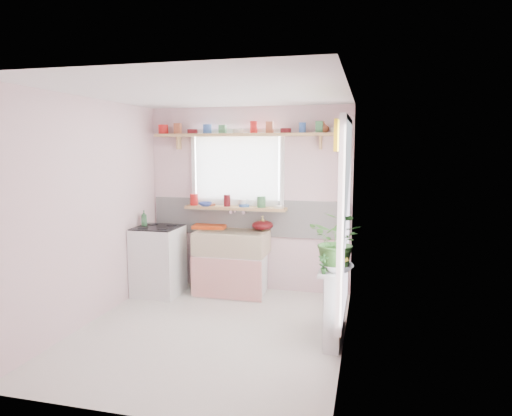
# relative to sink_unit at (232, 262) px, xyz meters

# --- Properties ---
(room) EXTENTS (3.20, 3.20, 3.20)m
(room) POSITION_rel_sink_unit_xyz_m (0.81, -0.43, 0.94)
(room) COLOR silver
(room) RESTS_ON ground
(sink_unit) EXTENTS (0.95, 0.65, 1.11)m
(sink_unit) POSITION_rel_sink_unit_xyz_m (0.00, 0.00, 0.00)
(sink_unit) COLOR white
(sink_unit) RESTS_ON ground
(cooker) EXTENTS (0.58, 0.58, 0.93)m
(cooker) POSITION_rel_sink_unit_xyz_m (-0.95, -0.24, 0.03)
(cooker) COLOR white
(cooker) RESTS_ON ground
(radiator_ledge) EXTENTS (0.22, 0.95, 0.78)m
(radiator_ledge) POSITION_rel_sink_unit_xyz_m (1.45, -1.09, -0.03)
(radiator_ledge) COLOR white
(radiator_ledge) RESTS_ON ground
(windowsill) EXTENTS (1.40, 0.22, 0.04)m
(windowsill) POSITION_rel_sink_unit_xyz_m (-0.00, 0.19, 0.71)
(windowsill) COLOR tan
(windowsill) RESTS_ON room
(pine_shelf) EXTENTS (2.52, 0.24, 0.04)m
(pine_shelf) POSITION_rel_sink_unit_xyz_m (0.15, 0.18, 1.69)
(pine_shelf) COLOR tan
(pine_shelf) RESTS_ON room
(shelf_crockery) EXTENTS (2.47, 0.11, 0.12)m
(shelf_crockery) POSITION_rel_sink_unit_xyz_m (0.11, 0.18, 1.76)
(shelf_crockery) COLOR red
(shelf_crockery) RESTS_ON pine_shelf
(sill_crockery) EXTENTS (1.35, 0.11, 0.12)m
(sill_crockery) POSITION_rel_sink_unit_xyz_m (-0.05, 0.19, 0.78)
(sill_crockery) COLOR red
(sill_crockery) RESTS_ON windowsill
(dish_tray) EXTENTS (0.49, 0.39, 0.04)m
(dish_tray) POSITION_rel_sink_unit_xyz_m (-0.38, 0.21, 0.44)
(dish_tray) COLOR #D04212
(dish_tray) RESTS_ON sink_unit
(colander) EXTENTS (0.32, 0.32, 0.13)m
(colander) POSITION_rel_sink_unit_xyz_m (0.38, 0.21, 0.48)
(colander) COLOR #570F13
(colander) RESTS_ON sink_unit
(jade_plant) EXTENTS (0.65, 0.61, 0.58)m
(jade_plant) POSITION_rel_sink_unit_xyz_m (1.48, -1.32, 0.63)
(jade_plant) COLOR #376729
(jade_plant) RESTS_ON radiator_ledge
(fruit_bowl) EXTENTS (0.38, 0.38, 0.08)m
(fruit_bowl) POSITION_rel_sink_unit_xyz_m (1.48, -1.36, 0.38)
(fruit_bowl) COLOR silver
(fruit_bowl) RESTS_ON radiator_ledge
(herb_pot) EXTENTS (0.10, 0.07, 0.19)m
(herb_pot) POSITION_rel_sink_unit_xyz_m (1.36, -1.49, 0.44)
(herb_pot) COLOR #295F26
(herb_pot) RESTS_ON radiator_ledge
(soap_bottle_sink) EXTENTS (0.11, 0.11, 0.19)m
(soap_bottle_sink) POSITION_rel_sink_unit_xyz_m (0.38, 0.21, 0.51)
(soap_bottle_sink) COLOR #D2C25D
(soap_bottle_sink) RESTS_ON sink_unit
(sill_cup) EXTENTS (0.12, 0.12, 0.09)m
(sill_cup) POSITION_rel_sink_unit_xyz_m (0.08, 0.25, 0.77)
(sill_cup) COLOR beige
(sill_cup) RESTS_ON windowsill
(sill_bowl) EXTENTS (0.23, 0.23, 0.06)m
(sill_bowl) POSITION_rel_sink_unit_xyz_m (-0.41, 0.13, 0.76)
(sill_bowl) COLOR #334BA7
(sill_bowl) RESTS_ON windowsill
(shelf_vase) EXTENTS (0.15, 0.15, 0.15)m
(shelf_vase) POSITION_rel_sink_unit_xyz_m (1.16, 0.24, 1.78)
(shelf_vase) COLOR #A15231
(shelf_vase) RESTS_ON pine_shelf
(cooker_bottle) EXTENTS (0.10, 0.10, 0.21)m
(cooker_bottle) POSITION_rel_sink_unit_xyz_m (-1.16, -0.22, 0.59)
(cooker_bottle) COLOR #387144
(cooker_bottle) RESTS_ON cooker
(fruit) EXTENTS (0.20, 0.14, 0.10)m
(fruit) POSITION_rel_sink_unit_xyz_m (1.49, -1.36, 0.44)
(fruit) COLOR #D55C11
(fruit) RESTS_ON fruit_bowl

